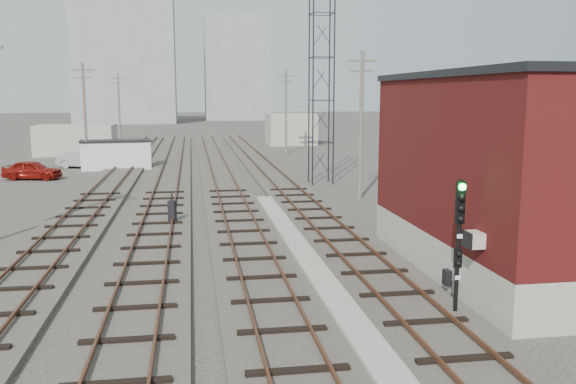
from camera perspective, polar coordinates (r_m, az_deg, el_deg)
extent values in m
plane|color=#282621|center=(68.57, -5.84, 3.70)|extent=(320.00, 320.00, 0.00)
cube|color=#332D28|center=(47.99, -1.44, 1.55)|extent=(3.20, 90.00, 0.20)
cube|color=#4C2816|center=(47.88, -2.30, 1.81)|extent=(0.07, 90.00, 0.12)
cube|color=#4C2816|center=(48.06, -0.60, 1.84)|extent=(0.07, 90.00, 0.12)
cube|color=#332D28|center=(47.64, -6.22, 1.44)|extent=(3.20, 90.00, 0.20)
cube|color=#4C2816|center=(47.58, -7.09, 1.70)|extent=(0.07, 90.00, 0.12)
cube|color=#4C2816|center=(47.65, -5.36, 1.74)|extent=(0.07, 90.00, 0.12)
cube|color=#332D28|center=(47.62, -11.03, 1.32)|extent=(3.20, 90.00, 0.20)
cube|color=#4C2816|center=(47.62, -11.90, 1.58)|extent=(0.07, 90.00, 0.12)
cube|color=#4C2816|center=(47.57, -10.18, 1.62)|extent=(0.07, 90.00, 0.12)
cube|color=#332D28|center=(47.93, -15.82, 1.20)|extent=(3.20, 90.00, 0.20)
cube|color=#4C2816|center=(47.99, -16.68, 1.45)|extent=(0.07, 90.00, 0.12)
cube|color=#4C2816|center=(47.82, -14.97, 1.49)|extent=(0.07, 90.00, 0.12)
cube|color=gray|center=(23.43, 1.79, -6.44)|extent=(0.90, 28.00, 0.26)
cube|color=gray|center=(23.77, 19.63, -5.20)|extent=(6.00, 12.00, 1.50)
cube|color=#4D1212|center=(23.19, 20.09, 3.21)|extent=(6.00, 12.00, 5.50)
cube|color=black|center=(23.10, 20.48, 10.26)|extent=(6.20, 12.20, 0.25)
cube|color=beige|center=(18.52, 17.00, -4.27)|extent=(0.45, 0.62, 0.45)
cube|color=black|center=(20.77, 14.65, -7.73)|extent=(0.20, 0.35, 0.50)
cylinder|color=black|center=(43.27, 2.37, 10.54)|extent=(0.10, 0.10, 15.00)
cylinder|color=black|center=(43.59, 4.33, 10.52)|extent=(0.10, 0.10, 15.00)
cylinder|color=black|center=(44.74, 1.98, 10.50)|extent=(0.10, 0.10, 15.00)
cylinder|color=black|center=(45.05, 3.89, 10.47)|extent=(0.10, 0.10, 15.00)
cylinder|color=#595147|center=(53.91, -18.47, 6.61)|extent=(0.24, 0.24, 9.00)
cube|color=#595147|center=(53.92, -18.68, 10.75)|extent=(1.80, 0.12, 0.12)
cube|color=#595147|center=(53.90, -18.64, 10.12)|extent=(1.40, 0.12, 0.12)
cylinder|color=#595147|center=(78.68, -15.52, 7.39)|extent=(0.24, 0.24, 9.00)
cube|color=#595147|center=(78.68, -15.64, 10.23)|extent=(1.80, 0.12, 0.12)
cube|color=#595147|center=(78.67, -15.62, 9.79)|extent=(1.40, 0.12, 0.12)
cylinder|color=#595147|center=(37.64, 6.85, 6.14)|extent=(0.24, 0.24, 9.00)
cube|color=#595147|center=(37.64, 6.96, 12.07)|extent=(1.80, 0.12, 0.12)
cube|color=#595147|center=(37.61, 6.95, 11.16)|extent=(1.40, 0.12, 0.12)
cylinder|color=#595147|center=(66.98, -0.20, 7.47)|extent=(0.24, 0.24, 9.00)
cube|color=#595147|center=(66.98, -0.20, 10.81)|extent=(1.80, 0.12, 0.12)
cube|color=#595147|center=(66.97, -0.20, 10.30)|extent=(1.40, 0.12, 0.12)
cube|color=gray|center=(144.13, -15.01, 12.22)|extent=(22.00, 14.00, 30.00)
cube|color=gray|center=(158.74, -4.85, 11.46)|extent=(16.00, 12.00, 26.00)
cube|color=gray|center=(69.42, -19.21, 4.63)|extent=(8.00, 5.00, 3.20)
cube|color=gray|center=(79.32, 0.26, 5.92)|extent=(6.00, 6.00, 4.00)
cube|color=gray|center=(18.72, 15.35, -11.09)|extent=(0.40, 0.40, 0.10)
cylinder|color=black|center=(18.14, 15.61, -5.21)|extent=(0.12, 0.12, 4.06)
cube|color=black|center=(17.84, 15.83, -0.95)|extent=(0.26, 0.10, 1.22)
sphere|color=#0CE533|center=(17.69, 16.01, 0.45)|extent=(0.20, 0.20, 0.20)
sphere|color=black|center=(17.74, 15.97, -0.52)|extent=(0.20, 0.20, 0.20)
sphere|color=black|center=(17.79, 15.93, -1.49)|extent=(0.20, 0.20, 0.20)
sphere|color=black|center=(17.84, 15.88, -2.45)|extent=(0.20, 0.20, 0.20)
cube|color=black|center=(18.18, 15.60, -6.00)|extent=(0.22, 0.09, 0.56)
cube|color=white|center=(17.98, 15.77, -4.01)|extent=(0.16, 0.02, 0.12)
cube|color=white|center=(18.28, 15.61, -7.73)|extent=(0.16, 0.02, 0.12)
cube|color=black|center=(30.60, -10.78, -1.83)|extent=(0.44, 0.44, 1.15)
cylinder|color=black|center=(30.47, -10.82, -0.46)|extent=(0.09, 0.09, 0.34)
cube|color=silver|center=(54.96, -15.79, 3.33)|extent=(6.04, 3.13, 2.41)
cube|color=black|center=(54.85, -15.84, 4.63)|extent=(6.26, 3.34, 0.12)
imported|color=maroon|center=(50.28, -22.81, 1.91)|extent=(4.57, 2.54, 1.47)
imported|color=#95979C|center=(56.61, -18.51, 2.92)|extent=(4.95, 2.92, 1.54)
imported|color=slate|center=(60.22, -17.27, 3.18)|extent=(4.60, 2.75, 1.25)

